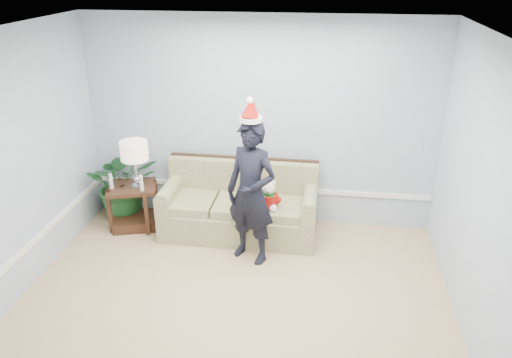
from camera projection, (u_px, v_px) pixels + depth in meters
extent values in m
cube|color=tan|center=(221.00, 344.00, 4.64)|extent=(4.50, 5.00, 0.02)
cube|color=white|center=(211.00, 46.00, 3.54)|extent=(4.50, 5.00, 0.02)
cube|color=#A5BCD2|center=(259.00, 123.00, 6.36)|extent=(4.50, 0.02, 2.70)
cube|color=#A5BCD2|center=(507.00, 235.00, 3.79)|extent=(0.02, 5.00, 2.70)
cube|color=white|center=(259.00, 188.00, 6.70)|extent=(4.48, 0.03, 0.06)
cube|color=#4F5D2C|center=(239.00, 220.00, 6.42)|extent=(1.96, 0.85, 0.37)
cube|color=#4F5D2C|center=(192.00, 202.00, 6.36)|extent=(0.58, 0.67, 0.11)
cube|color=#4F5D2C|center=(239.00, 205.00, 6.28)|extent=(0.58, 0.67, 0.11)
cube|color=#4F5D2C|center=(286.00, 208.00, 6.20)|extent=(0.58, 0.67, 0.11)
cube|color=#4F5D2C|center=(243.00, 179.00, 6.53)|extent=(1.95, 0.20, 0.52)
cube|color=black|center=(244.00, 159.00, 6.48)|extent=(1.95, 0.07, 0.05)
cube|color=#4F5D2C|center=(171.00, 195.00, 6.42)|extent=(0.17, 0.84, 0.22)
cube|color=#4F5D2C|center=(310.00, 204.00, 6.18)|extent=(0.17, 0.84, 0.22)
cube|color=#3D2016|center=(132.00, 188.00, 6.44)|extent=(0.73, 0.67, 0.05)
cube|color=#3D2016|center=(135.00, 221.00, 6.64)|extent=(0.66, 0.59, 0.14)
cube|color=#3D2016|center=(110.00, 212.00, 6.40)|extent=(0.06, 0.06, 0.59)
cube|color=#3D2016|center=(147.00, 214.00, 6.34)|extent=(0.06, 0.06, 0.59)
cube|color=#3D2016|center=(122.00, 199.00, 6.76)|extent=(0.06, 0.06, 0.59)
cube|color=#3D2016|center=(157.00, 201.00, 6.69)|extent=(0.06, 0.06, 0.59)
cylinder|color=silver|center=(138.00, 186.00, 6.38)|extent=(0.16, 0.16, 0.03)
sphere|color=silver|center=(137.00, 179.00, 6.35)|extent=(0.10, 0.10, 0.10)
cylinder|color=silver|center=(136.00, 168.00, 6.28)|extent=(0.03, 0.03, 0.35)
cylinder|color=#FDE8CB|center=(134.00, 151.00, 6.19)|extent=(0.35, 0.35, 0.24)
cylinder|color=silver|center=(111.00, 184.00, 6.33)|extent=(0.05, 0.05, 0.11)
cylinder|color=white|center=(111.00, 177.00, 6.29)|extent=(0.04, 0.04, 0.09)
cylinder|color=silver|center=(142.00, 186.00, 6.28)|extent=(0.05, 0.05, 0.11)
cylinder|color=white|center=(141.00, 179.00, 6.24)|extent=(0.04, 0.04, 0.09)
imported|color=#1E5629|center=(124.00, 183.00, 6.71)|extent=(1.17, 1.11, 1.02)
imported|color=black|center=(251.00, 193.00, 5.63)|extent=(0.73, 0.63, 1.70)
cylinder|color=white|center=(251.00, 119.00, 5.27)|extent=(0.30, 0.30, 0.05)
cone|color=#AC1B12|center=(251.00, 107.00, 5.24)|extent=(0.26, 0.31, 0.29)
sphere|color=white|center=(250.00, 100.00, 5.13)|extent=(0.07, 0.07, 0.07)
sphere|color=white|center=(269.00, 200.00, 6.06)|extent=(0.21, 0.21, 0.21)
cylinder|color=#AC1B12|center=(269.00, 200.00, 6.06)|extent=(0.25, 0.25, 0.15)
cylinder|color=#0F5E19|center=(269.00, 193.00, 6.02)|extent=(0.17, 0.17, 0.03)
sphere|color=white|center=(263.00, 208.00, 6.00)|extent=(0.10, 0.10, 0.10)
sphere|color=white|center=(272.00, 209.00, 5.99)|extent=(0.10, 0.10, 0.10)
sphere|color=white|center=(269.00, 188.00, 5.99)|extent=(0.15, 0.15, 0.15)
sphere|color=black|center=(268.00, 192.00, 5.91)|extent=(0.02, 0.02, 0.02)
sphere|color=white|center=(264.00, 182.00, 5.97)|extent=(0.06, 0.06, 0.06)
sphere|color=white|center=(273.00, 183.00, 5.96)|extent=(0.06, 0.06, 0.06)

